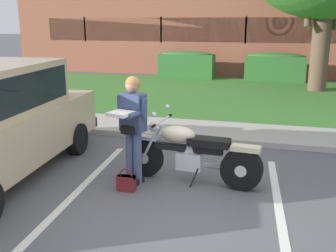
% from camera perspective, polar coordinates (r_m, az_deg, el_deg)
% --- Properties ---
extents(ground_plane, '(140.00, 140.00, 0.00)m').
position_cam_1_polar(ground_plane, '(5.53, 0.54, -12.10)').
color(ground_plane, '#565659').
extents(curb_strip, '(60.00, 0.20, 0.12)m').
position_cam_1_polar(curb_strip, '(8.53, 6.18, -1.97)').
color(curb_strip, '#ADA89E').
rests_on(curb_strip, ground).
extents(concrete_walk, '(60.00, 1.50, 0.08)m').
position_cam_1_polar(concrete_walk, '(9.34, 7.01, -0.64)').
color(concrete_walk, '#ADA89E').
rests_on(concrete_walk, ground).
extents(grass_lawn, '(60.00, 7.97, 0.06)m').
position_cam_1_polar(grass_lawn, '(13.93, 9.86, 4.30)').
color(grass_lawn, '#3D752D').
rests_on(grass_lawn, ground).
extents(stall_stripe_0, '(0.44, 4.40, 0.01)m').
position_cam_1_polar(stall_stripe_0, '(6.22, -13.01, -9.29)').
color(stall_stripe_0, silver).
rests_on(stall_stripe_0, ground).
extents(stall_stripe_1, '(0.44, 4.40, 0.01)m').
position_cam_1_polar(stall_stripe_1, '(5.56, 15.78, -12.46)').
color(stall_stripe_1, silver).
rests_on(stall_stripe_1, ground).
extents(motorcycle, '(2.24, 0.82, 1.18)m').
position_cam_1_polar(motorcycle, '(6.27, 4.14, -4.04)').
color(motorcycle, black).
rests_on(motorcycle, ground).
extents(rider_person, '(0.54, 0.64, 1.70)m').
position_cam_1_polar(rider_person, '(6.13, -5.13, 0.61)').
color(rider_person, black).
rests_on(rider_person, ground).
extents(handbag, '(0.28, 0.13, 0.36)m').
position_cam_1_polar(handbag, '(6.12, -6.00, -7.94)').
color(handbag, maroon).
rests_on(handbag, ground).
extents(hedge_left, '(2.43, 0.90, 1.24)m').
position_cam_1_polar(hedge_left, '(18.02, 2.70, 8.81)').
color(hedge_left, '#336B2D').
rests_on(hedge_left, ground).
extents(hedge_center_left, '(2.48, 0.90, 1.24)m').
position_cam_1_polar(hedge_center_left, '(17.60, 15.05, 8.19)').
color(hedge_center_left, '#336B2D').
rests_on(hedge_center_left, ground).
extents(brick_building, '(23.55, 10.42, 4.07)m').
position_cam_1_polar(brick_building, '(23.83, 12.05, 13.29)').
color(brick_building, '#93513D').
rests_on(brick_building, ground).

